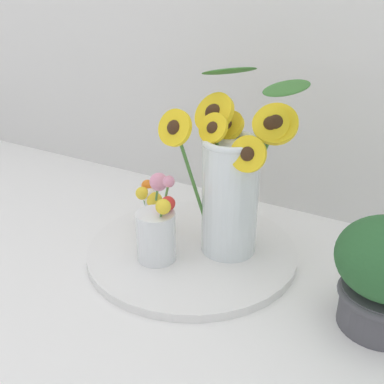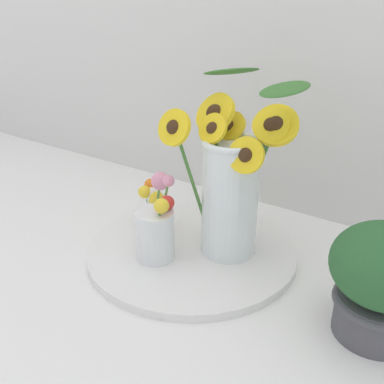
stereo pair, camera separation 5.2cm
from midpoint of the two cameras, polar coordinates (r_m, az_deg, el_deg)
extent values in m
plane|color=white|center=(1.00, -3.43, -8.51)|extent=(6.00, 6.00, 0.00)
cylinder|color=white|center=(1.01, -1.49, -7.40)|extent=(0.46, 0.46, 0.02)
cylinder|color=silver|center=(0.94, 3.26, -0.90)|extent=(0.12, 0.12, 0.24)
torus|color=silver|center=(0.90, 3.45, 6.37)|extent=(0.12, 0.12, 0.01)
cylinder|color=#427533|center=(0.92, 6.40, 2.15)|extent=(0.06, 0.04, 0.21)
cylinder|color=yellow|center=(0.89, 8.94, 8.53)|extent=(0.10, 0.07, 0.09)
sphere|color=#382314|center=(0.89, 8.94, 8.53)|extent=(0.04, 0.04, 0.04)
cylinder|color=#427533|center=(0.94, 2.94, 2.92)|extent=(0.08, 0.02, 0.21)
cylinder|color=yellow|center=(0.93, 1.19, 9.98)|extent=(0.11, 0.07, 0.10)
sphere|color=#382314|center=(0.93, 1.19, 9.98)|extent=(0.04, 0.04, 0.04)
cylinder|color=#427533|center=(0.92, -1.30, 0.64)|extent=(0.06, 0.05, 0.24)
cylinder|color=yellow|center=(0.87, -3.82, 8.09)|extent=(0.09, 0.04, 0.09)
sphere|color=#382314|center=(0.87, -3.82, 8.09)|extent=(0.03, 0.03, 0.03)
cylinder|color=#427533|center=(0.95, 3.12, 1.46)|extent=(0.05, 0.07, 0.20)
cylinder|color=yellow|center=(0.95, 2.80, 8.26)|extent=(0.09, 0.07, 0.07)
sphere|color=#382314|center=(0.95, 2.80, 8.26)|extent=(0.03, 0.03, 0.03)
cylinder|color=#427533|center=(0.91, 5.18, -0.83)|extent=(0.03, 0.06, 0.20)
cylinder|color=yellow|center=(0.84, 5.39, 4.80)|extent=(0.08, 0.03, 0.08)
sphere|color=#382314|center=(0.84, 5.39, 4.80)|extent=(0.03, 0.03, 0.03)
cylinder|color=#427533|center=(0.93, 5.93, 1.90)|extent=(0.07, 0.02, 0.22)
cylinder|color=yellow|center=(0.89, 8.32, 8.53)|extent=(0.09, 0.05, 0.08)
sphere|color=#382314|center=(0.89, 8.32, 8.53)|extent=(0.03, 0.03, 0.03)
cylinder|color=#427533|center=(0.91, 2.55, 1.53)|extent=(0.06, 0.02, 0.21)
cylinder|color=yellow|center=(0.88, 1.00, 8.09)|extent=(0.07, 0.04, 0.07)
sphere|color=#382314|center=(0.88, 1.00, 8.09)|extent=(0.03, 0.03, 0.03)
ellipsoid|color=#38702D|center=(0.94, 3.12, 15.09)|extent=(0.12, 0.11, 0.03)
ellipsoid|color=#38702D|center=(0.82, 10.19, 12.90)|extent=(0.08, 0.15, 0.02)
cylinder|color=white|center=(0.95, -6.17, -5.61)|extent=(0.08, 0.08, 0.11)
cylinder|color=#568E42|center=(0.94, -5.28, -3.73)|extent=(0.02, 0.01, 0.08)
sphere|color=red|center=(0.92, -4.69, -1.48)|extent=(0.03, 0.03, 0.03)
cylinder|color=#568E42|center=(0.95, -5.32, -2.36)|extent=(0.02, 0.03, 0.12)
sphere|color=pink|center=(0.92, -4.54, 1.36)|extent=(0.02, 0.02, 0.02)
cylinder|color=#568E42|center=(0.92, -5.71, -4.35)|extent=(0.02, 0.01, 0.09)
sphere|color=yellow|center=(0.89, -5.51, -1.85)|extent=(0.03, 0.03, 0.03)
sphere|color=white|center=(1.07, -6.57, -3.28)|extent=(0.06, 0.06, 0.06)
cylinder|color=white|center=(1.05, -6.68, -1.21)|extent=(0.03, 0.03, 0.02)
cylinder|color=#568E42|center=(1.03, -6.06, -1.08)|extent=(0.03, 0.02, 0.10)
sphere|color=pink|center=(0.99, -5.75, 1.27)|extent=(0.04, 0.04, 0.04)
cylinder|color=#568E42|center=(1.07, -6.77, -1.58)|extent=(0.02, 0.02, 0.09)
sphere|color=orange|center=(1.06, -7.10, 0.77)|extent=(0.03, 0.03, 0.03)
cylinder|color=#568E42|center=(1.06, -7.26, -1.81)|extent=(0.01, 0.02, 0.07)
sphere|color=yellow|center=(1.04, -7.78, -0.17)|extent=(0.03, 0.03, 0.03)
cylinder|color=#568E42|center=(1.07, -6.84, -2.10)|extent=(0.01, 0.01, 0.07)
sphere|color=white|center=(1.05, -6.94, -0.40)|extent=(0.03, 0.03, 0.03)
cylinder|color=#568E42|center=(1.06, -6.55, -2.66)|extent=(0.01, 0.02, 0.06)
sphere|color=yellow|center=(1.04, -6.24, -1.07)|extent=(0.04, 0.04, 0.04)
cylinder|color=#4C4C51|center=(0.86, 21.05, -13.57)|extent=(0.14, 0.14, 0.08)
torus|color=#4C4C51|center=(0.84, 21.35, -12.05)|extent=(0.15, 0.15, 0.02)
camera|label=1|loc=(0.03, -91.58, -0.72)|focal=42.00mm
camera|label=2|loc=(0.03, 88.42, 0.72)|focal=42.00mm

